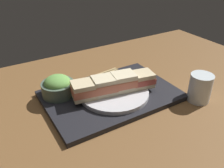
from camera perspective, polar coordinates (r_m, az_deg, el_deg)
The scene contains 10 objects.
ground_plane at distance 76.35cm, azimuth 4.53°, elevation -6.31°, with size 140.00×100.00×3.00cm, color brown.
serving_tray at distance 79.15cm, azimuth -0.21°, elevation -2.70°, with size 42.48×28.62×1.62cm, color black.
sandwich_plate at distance 77.68cm, azimuth 0.47°, elevation -2.10°, with size 22.55×22.55×1.35cm, color silver.
sandwich_nearmost at distance 79.82cm, azimuth 7.10°, elevation 1.15°, with size 8.52×7.63×4.78cm.
sandwich_inner_near at distance 76.98cm, azimuth 2.77°, elevation 0.59°, with size 8.32×7.45×5.69cm.
sandwich_inner_far at distance 74.89cm, azimuth -1.86°, elevation -0.36°, with size 8.30×7.56×5.56cm.
sandwich_farmost at distance 73.40cm, azimuth -6.71°, elevation -1.44°, with size 8.49×7.58×5.19cm.
salad_bowl at distance 78.31cm, azimuth -12.78°, elevation -0.54°, with size 10.46×10.46×6.79cm.
chopsticks_pair at distance 88.17cm, azimuth -3.85°, elevation 1.81°, with size 19.72×4.12×0.70cm.
drinking_glass at distance 80.86cm, azimuth 20.25°, elevation -0.86°, with size 7.17×7.17×9.20cm, color silver.
Camera 1 is at (36.65, 49.27, 43.87)cm, focal length 38.35 mm.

